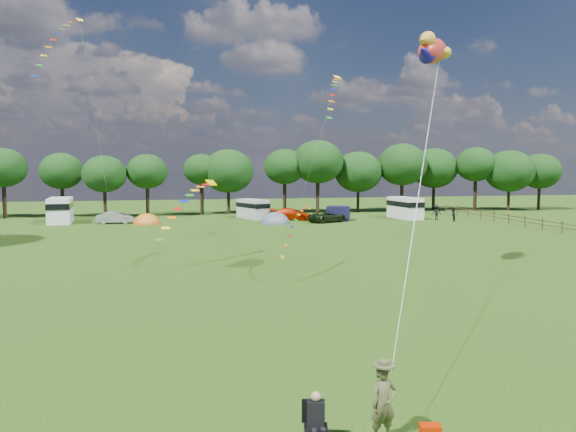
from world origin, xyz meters
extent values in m
plane|color=black|center=(0.00, 0.00, 0.00)|extent=(180.00, 180.00, 0.00)
cylinder|color=black|center=(-26.90, 55.70, 2.13)|extent=(0.49, 0.49, 4.25)
ellipsoid|color=black|center=(-26.90, 55.70, 6.45)|extent=(5.86, 5.86, 4.98)
cylinder|color=black|center=(-20.03, 56.31, 1.95)|extent=(0.47, 0.47, 3.90)
ellipsoid|color=black|center=(-20.03, 56.31, 6.00)|extent=(5.58, 5.58, 4.74)
cylinder|color=black|center=(-14.36, 53.27, 1.78)|extent=(0.44, 0.44, 3.56)
ellipsoid|color=black|center=(-14.36, 53.27, 5.64)|extent=(5.56, 5.56, 4.73)
cylinder|color=black|center=(-9.09, 54.23, 1.98)|extent=(0.47, 0.47, 3.95)
ellipsoid|color=black|center=(-9.09, 54.23, 5.95)|extent=(5.33, 5.33, 4.53)
cylinder|color=black|center=(-1.92, 56.03, 2.17)|extent=(0.50, 0.50, 4.33)
ellipsoid|color=black|center=(-1.92, 56.03, 6.19)|extent=(4.95, 4.95, 4.21)
cylinder|color=black|center=(1.70, 55.56, 1.66)|extent=(0.43, 0.43, 3.31)
ellipsoid|color=black|center=(1.70, 55.56, 5.95)|extent=(7.03, 7.03, 5.98)
cylinder|color=black|center=(9.66, 55.80, 2.18)|extent=(0.50, 0.50, 4.36)
ellipsoid|color=black|center=(9.66, 55.80, 6.56)|extent=(5.84, 5.84, 4.97)
cylinder|color=black|center=(14.25, 54.92, 2.27)|extent=(0.51, 0.51, 4.55)
ellipsoid|color=black|center=(14.25, 54.92, 7.23)|extent=(7.15, 7.15, 6.08)
cylinder|color=black|center=(20.49, 55.63, 1.61)|extent=(0.42, 0.42, 3.21)
ellipsoid|color=black|center=(20.49, 55.63, 5.80)|extent=(6.90, 6.90, 5.86)
cylinder|color=black|center=(26.98, 54.96, 2.09)|extent=(0.48, 0.48, 4.17)
ellipsoid|color=black|center=(26.98, 54.96, 6.86)|extent=(7.16, 7.16, 6.09)
cylinder|color=black|center=(32.97, 56.89, 1.83)|extent=(0.45, 0.45, 3.66)
ellipsoid|color=black|center=(32.97, 56.89, 6.31)|extent=(7.05, 7.05, 5.99)
cylinder|color=black|center=(38.41, 54.37, 2.32)|extent=(0.52, 0.52, 4.65)
ellipsoid|color=black|center=(38.41, 54.37, 6.88)|extent=(5.96, 5.96, 5.06)
cylinder|color=black|center=(43.16, 53.04, 1.59)|extent=(0.42, 0.42, 3.19)
ellipsoid|color=black|center=(43.16, 53.04, 5.89)|extent=(7.23, 7.23, 6.14)
cylinder|color=black|center=(48.55, 53.44, 1.76)|extent=(0.44, 0.44, 3.52)
ellipsoid|color=black|center=(48.55, 53.44, 5.86)|extent=(6.22, 6.22, 5.28)
cylinder|color=#472D19|center=(32.00, 27.00, 0.60)|extent=(0.12, 0.12, 1.20)
cylinder|color=#472D19|center=(32.00, 25.50, 0.95)|extent=(0.08, 3.00, 0.08)
cylinder|color=#472D19|center=(32.00, 25.50, 0.55)|extent=(0.08, 3.00, 0.08)
cylinder|color=#472D19|center=(32.00, 30.00, 0.60)|extent=(0.12, 0.12, 1.20)
cylinder|color=#472D19|center=(32.00, 28.50, 0.95)|extent=(0.08, 3.00, 0.08)
cylinder|color=#472D19|center=(32.00, 28.50, 0.55)|extent=(0.08, 3.00, 0.08)
cylinder|color=#472D19|center=(32.00, 33.00, 0.60)|extent=(0.12, 0.12, 1.20)
cylinder|color=#472D19|center=(32.00, 31.50, 0.95)|extent=(0.08, 3.00, 0.08)
cylinder|color=#472D19|center=(32.00, 31.50, 0.55)|extent=(0.08, 3.00, 0.08)
cylinder|color=#472D19|center=(32.00, 36.00, 0.60)|extent=(0.12, 0.12, 1.20)
cylinder|color=#472D19|center=(32.00, 34.50, 0.95)|extent=(0.08, 3.00, 0.08)
cylinder|color=#472D19|center=(32.00, 34.50, 0.55)|extent=(0.08, 3.00, 0.08)
cylinder|color=#472D19|center=(32.00, 39.00, 0.60)|extent=(0.12, 0.12, 1.20)
cylinder|color=#472D19|center=(32.00, 37.50, 0.95)|extent=(0.08, 3.00, 0.08)
cylinder|color=#472D19|center=(32.00, 37.50, 0.55)|extent=(0.08, 3.00, 0.08)
cylinder|color=#472D19|center=(32.00, 42.00, 0.60)|extent=(0.12, 0.12, 1.20)
cylinder|color=#472D19|center=(32.00, 40.50, 0.95)|extent=(0.08, 3.00, 0.08)
cylinder|color=#472D19|center=(32.00, 40.50, 0.55)|extent=(0.08, 3.00, 0.08)
cylinder|color=#472D19|center=(32.00, 45.00, 0.60)|extent=(0.12, 0.12, 1.20)
cylinder|color=#472D19|center=(32.00, 43.50, 0.95)|extent=(0.08, 3.00, 0.08)
cylinder|color=#472D19|center=(32.00, 43.50, 0.55)|extent=(0.08, 3.00, 0.08)
cylinder|color=#472D19|center=(32.00, 48.00, 0.60)|extent=(0.12, 0.12, 1.20)
cylinder|color=#472D19|center=(32.00, 46.50, 0.95)|extent=(0.08, 3.00, 0.08)
cylinder|color=#472D19|center=(32.00, 46.50, 0.55)|extent=(0.08, 3.00, 0.08)
cylinder|color=#472D19|center=(32.00, 51.00, 0.60)|extent=(0.12, 0.12, 1.20)
cylinder|color=#472D19|center=(32.00, 49.50, 0.95)|extent=(0.08, 3.00, 0.08)
cylinder|color=#472D19|center=(32.00, 49.50, 0.55)|extent=(0.08, 3.00, 0.08)
imported|color=gray|center=(-12.52, 45.77, 0.68)|extent=(3.90, 1.51, 1.37)
imported|color=#A91F00|center=(8.40, 45.71, 0.72)|extent=(5.24, 3.64, 1.45)
imported|color=black|center=(12.08, 42.15, 0.67)|extent=(5.37, 3.96, 1.34)
cube|color=white|center=(-18.87, 48.09, 1.47)|extent=(2.98, 6.05, 2.93)
cube|color=black|center=(-18.87, 48.09, 2.06)|extent=(3.04, 6.17, 0.69)
cylinder|color=black|center=(-18.71, 46.25, 0.41)|extent=(0.85, 0.37, 0.83)
cylinder|color=black|center=(-19.03, 49.93, 0.41)|extent=(0.85, 0.37, 0.83)
cube|color=#B8B7BA|center=(4.06, 48.68, 1.21)|extent=(3.76, 5.27, 2.43)
cube|color=black|center=(4.06, 48.68, 1.71)|extent=(3.84, 5.38, 0.58)
cylinder|color=black|center=(4.64, 47.26, 0.34)|extent=(0.73, 0.49, 0.68)
cylinder|color=black|center=(3.48, 50.09, 0.34)|extent=(0.73, 0.49, 0.68)
cube|color=white|center=(22.97, 44.65, 1.35)|extent=(2.88, 5.60, 2.69)
cube|color=black|center=(22.97, 44.65, 1.89)|extent=(2.94, 5.72, 0.64)
cylinder|color=black|center=(23.16, 42.96, 0.38)|extent=(0.78, 0.36, 0.76)
cylinder|color=black|center=(22.78, 46.33, 0.38)|extent=(0.78, 0.36, 0.76)
ellipsoid|color=#C7681C|center=(-8.86, 44.32, 0.02)|extent=(3.02, 3.48, 2.48)
cylinder|color=#C7681C|center=(-8.86, 44.32, 0.04)|extent=(3.18, 3.18, 0.08)
ellipsoid|color=#505C6F|center=(5.68, 42.01, 0.02)|extent=(3.35, 3.85, 2.62)
cylinder|color=#505C6F|center=(5.68, 42.01, 0.04)|extent=(3.52, 3.52, 0.08)
cube|color=black|center=(13.99, 44.14, 0.86)|extent=(3.40, 3.11, 1.73)
imported|color=#4D4D2D|center=(-1.27, -9.25, 0.95)|extent=(0.74, 0.54, 1.90)
cylinder|color=#99999E|center=(-2.74, -8.99, 0.25)|extent=(0.02, 0.02, 0.50)
cube|color=black|center=(-2.97, -9.22, 0.50)|extent=(0.67, 0.65, 0.05)
cube|color=black|center=(-2.97, -8.97, 0.81)|extent=(0.56, 0.18, 0.59)
cube|color=black|center=(-2.97, -9.18, 0.84)|extent=(0.46, 0.34, 0.62)
sphere|color=tan|center=(-2.97, -9.20, 1.27)|extent=(0.24, 0.24, 0.24)
cube|color=#AE1E00|center=(-0.10, -9.40, 0.18)|extent=(0.59, 0.47, 0.37)
ellipsoid|color=red|center=(9.06, 9.64, 13.47)|extent=(3.59, 3.78, 2.20)
ellipsoid|color=#F5CA00|center=(9.06, 9.64, 13.29)|extent=(2.23, 2.36, 1.20)
cone|color=gold|center=(7.96, 8.40, 13.81)|extent=(1.61, 1.65, 1.15)
cone|color=#1809B4|center=(7.96, 8.40, 13.12)|extent=(1.61, 1.65, 1.15)
cone|color=#1809B4|center=(9.14, 9.72, 14.17)|extent=(1.26, 1.25, 0.98)
sphere|color=white|center=(9.64, 10.89, 13.67)|extent=(0.37, 0.37, 0.37)
sphere|color=black|center=(9.66, 10.99, 13.67)|extent=(0.18, 0.18, 0.18)
cube|color=#F8F728|center=(-13.36, 29.13, 18.89)|extent=(0.65, 0.61, 0.31)
cube|color=red|center=(-13.63, 28.64, 18.66)|extent=(0.50, 0.37, 0.09)
cube|color=orange|center=(-13.90, 28.14, 18.40)|extent=(0.50, 0.37, 0.10)
cube|color=yellow|center=(-14.17, 27.65, 18.05)|extent=(0.50, 0.36, 0.11)
cube|color=#198C1E|center=(-14.44, 27.15, 17.63)|extent=(0.50, 0.36, 0.11)
cube|color=#0C1EB2|center=(-14.71, 26.66, 17.12)|extent=(0.50, 0.36, 0.12)
cube|color=red|center=(-14.98, 26.16, 16.54)|extent=(0.50, 0.35, 0.13)
cube|color=orange|center=(-15.25, 25.67, 15.87)|extent=(0.49, 0.35, 0.14)
cube|color=yellow|center=(-15.52, 25.17, 15.13)|extent=(0.49, 0.35, 0.14)
cube|color=#198C1E|center=(-15.79, 24.68, 14.30)|extent=(0.49, 0.34, 0.15)
cube|color=#0C1EB2|center=(-16.06, 24.18, 13.40)|extent=(0.49, 0.33, 0.15)
cube|color=#D8B800|center=(-3.32, 19.12, 5.49)|extent=(0.89, 0.85, 0.42)
cube|color=red|center=(-3.73, 18.67, 5.39)|extent=(0.66, 0.54, 0.12)
cube|color=orange|center=(-4.13, 18.22, 5.24)|extent=(0.66, 0.54, 0.13)
cube|color=yellow|center=(-4.54, 17.77, 5.01)|extent=(0.66, 0.53, 0.14)
cube|color=#198C1E|center=(-4.94, 17.32, 4.70)|extent=(0.66, 0.53, 0.15)
cube|color=#0C1EB2|center=(-5.35, 16.87, 4.31)|extent=(0.66, 0.52, 0.16)
cube|color=red|center=(-5.75, 16.42, 3.85)|extent=(0.65, 0.52, 0.17)
cube|color=orange|center=(-6.16, 15.97, 3.30)|extent=(0.65, 0.51, 0.18)
cube|color=yellow|center=(-6.56, 15.52, 2.67)|extent=(0.65, 0.51, 0.19)
cube|color=#198C1E|center=(-6.97, 15.07, 1.96)|extent=(0.64, 0.50, 0.20)
cube|color=orange|center=(2.44, 13.51, 4.09)|extent=(0.63, 0.68, 0.33)
cube|color=red|center=(2.13, 12.97, 4.02)|extent=(0.37, 0.54, 0.09)
cube|color=orange|center=(1.81, 12.43, 3.90)|extent=(0.37, 0.53, 0.10)
cube|color=yellow|center=(1.50, 11.89, 3.71)|extent=(0.37, 0.53, 0.11)
cube|color=#198C1E|center=(1.18, 11.35, 3.44)|extent=(0.36, 0.53, 0.12)
cube|color=#0C1EB2|center=(0.87, 10.81, 3.09)|extent=(0.36, 0.53, 0.13)
cube|color=red|center=(0.55, 10.27, 2.66)|extent=(0.36, 0.53, 0.14)
cube|color=orange|center=(0.24, 9.73, 2.14)|extent=(0.35, 0.53, 0.14)
cube|color=yellow|center=(-0.08, 9.19, 1.55)|extent=(0.35, 0.53, 0.15)
imported|color=black|center=(27.12, 39.99, 0.77)|extent=(0.87, 0.84, 1.54)
imported|color=black|center=(25.97, 42.01, 0.94)|extent=(1.24, 0.64, 1.88)
cube|color=#FCFF18|center=(8.75, 27.72, 14.65)|extent=(0.86, 0.83, 0.41)
cube|color=red|center=(8.53, 27.22, 14.49)|extent=(0.64, 0.52, 0.11)
cube|color=orange|center=(8.30, 26.73, 14.29)|extent=(0.64, 0.52, 0.13)
cube|color=yellow|center=(8.08, 26.23, 14.01)|extent=(0.64, 0.52, 0.14)
cube|color=#198C1E|center=(7.85, 25.74, 13.64)|extent=(0.64, 0.51, 0.15)
cube|color=#0C1EB2|center=(7.63, 25.24, 13.20)|extent=(0.64, 0.51, 0.16)
cube|color=red|center=(7.40, 24.75, 12.68)|extent=(0.63, 0.50, 0.17)
cube|color=orange|center=(7.18, 24.25, 12.08)|extent=(0.63, 0.50, 0.18)
cube|color=yellow|center=(6.95, 23.76, 11.40)|extent=(0.63, 0.49, 0.18)
cube|color=#198C1E|center=(6.73, 23.26, 10.63)|extent=(0.62, 0.49, 0.19)
camera|label=1|loc=(-6.30, -21.68, 6.75)|focal=35.00mm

